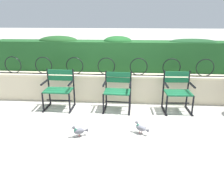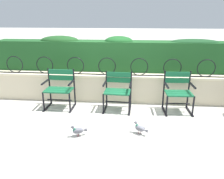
# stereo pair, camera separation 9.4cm
# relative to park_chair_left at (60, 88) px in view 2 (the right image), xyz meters

# --- Properties ---
(ground_plane) EXTENTS (60.00, 60.00, 0.00)m
(ground_plane) POSITION_rel_park_chair_left_xyz_m (1.22, -0.40, -0.47)
(ground_plane) COLOR #BCB7AD
(stone_wall) EXTENTS (6.33, 0.41, 0.68)m
(stone_wall) POSITION_rel_park_chair_left_xyz_m (1.22, 0.52, -0.13)
(stone_wall) COLOR beige
(stone_wall) RESTS_ON ground
(iron_arch_fence) EXTENTS (5.81, 0.02, 0.42)m
(iron_arch_fence) POSITION_rel_park_chair_left_xyz_m (1.07, 0.45, 0.39)
(iron_arch_fence) COLOR black
(iron_arch_fence) RESTS_ON stone_wall
(hedge_row) EXTENTS (6.20, 0.57, 0.87)m
(hedge_row) POSITION_rel_park_chair_left_xyz_m (1.22, 0.98, 0.61)
(hedge_row) COLOR #1E5123
(hedge_row) RESTS_ON stone_wall
(park_chair_left) EXTENTS (0.65, 0.53, 0.88)m
(park_chair_left) POSITION_rel_park_chair_left_xyz_m (0.00, 0.00, 0.00)
(park_chair_left) COLOR #19663D
(park_chair_left) RESTS_ON ground
(park_chair_centre) EXTENTS (0.63, 0.55, 0.84)m
(park_chair_centre) POSITION_rel_park_chair_left_xyz_m (1.33, -0.01, -0.01)
(park_chair_centre) COLOR #19663D
(park_chair_centre) RESTS_ON ground
(park_chair_right) EXTENTS (0.62, 0.55, 0.88)m
(park_chair_right) POSITION_rel_park_chair_left_xyz_m (2.65, 0.02, -0.00)
(park_chair_right) COLOR #19663D
(park_chair_right) RESTS_ON ground
(pigeon_near_chairs) EXTENTS (0.28, 0.18, 0.22)m
(pigeon_near_chairs) POSITION_rel_park_chair_left_xyz_m (0.72, -1.27, -0.36)
(pigeon_near_chairs) COLOR slate
(pigeon_near_chairs) RESTS_ON ground
(pigeon_far_side) EXTENTS (0.27, 0.20, 0.22)m
(pigeon_far_side) POSITION_rel_park_chair_left_xyz_m (1.81, -1.09, -0.36)
(pigeon_far_side) COLOR gray
(pigeon_far_side) RESTS_ON ground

